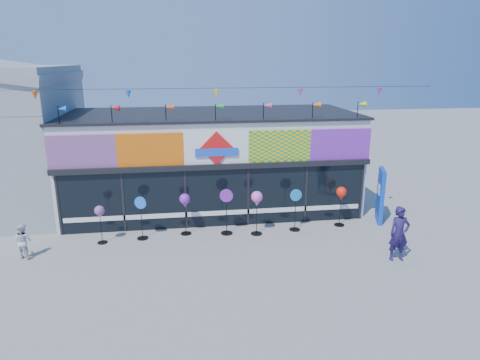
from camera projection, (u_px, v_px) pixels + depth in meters
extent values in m
plane|color=gray|center=(228.00, 266.00, 13.42)|extent=(80.00, 80.00, 0.00)
cube|color=silver|center=(211.00, 161.00, 18.58)|extent=(12.00, 5.00, 4.00)
cube|color=black|center=(217.00, 198.00, 16.38)|extent=(11.60, 0.12, 2.30)
cube|color=black|center=(217.00, 166.00, 16.00)|extent=(12.00, 0.30, 0.20)
cube|color=white|center=(217.00, 213.00, 16.51)|extent=(11.40, 0.10, 0.18)
cube|color=black|center=(211.00, 114.00, 18.02)|extent=(12.20, 5.20, 0.10)
cube|color=black|center=(59.00, 205.00, 15.56)|extent=(0.08, 0.14, 2.30)
cube|color=black|center=(123.00, 202.00, 15.88)|extent=(0.08, 0.14, 2.30)
cube|color=black|center=(186.00, 199.00, 16.20)|extent=(0.08, 0.14, 2.30)
cube|color=black|center=(248.00, 196.00, 16.53)|extent=(0.08, 0.14, 2.30)
cube|color=black|center=(306.00, 194.00, 16.85)|extent=(0.08, 0.14, 2.30)
cube|color=black|center=(361.00, 191.00, 17.17)|extent=(0.08, 0.14, 2.30)
cube|color=red|center=(82.00, 152.00, 15.16)|extent=(2.40, 0.08, 1.20)
cube|color=orange|center=(151.00, 150.00, 15.49)|extent=(2.40, 0.08, 1.20)
cube|color=white|center=(216.00, 148.00, 15.83)|extent=(2.40, 0.08, 1.20)
cube|color=yellow|center=(280.00, 146.00, 16.16)|extent=(2.40, 0.08, 1.20)
cube|color=purple|center=(340.00, 144.00, 16.49)|extent=(2.40, 0.08, 1.20)
cube|color=red|center=(217.00, 148.00, 15.77)|extent=(1.27, 0.06, 1.27)
cube|color=blue|center=(217.00, 152.00, 15.79)|extent=(1.60, 0.05, 0.30)
cube|color=#D64787|center=(109.00, 204.00, 15.88)|extent=(0.78, 0.03, 0.78)
cube|color=#C7DB12|center=(146.00, 196.00, 16.00)|extent=(0.92, 0.03, 0.92)
cube|color=#6A24AA|center=(182.00, 190.00, 16.14)|extent=(0.78, 0.03, 0.78)
cube|color=green|center=(217.00, 199.00, 16.43)|extent=(0.92, 0.03, 0.92)
cube|color=red|center=(252.00, 194.00, 16.58)|extent=(0.78, 0.03, 0.78)
cube|color=red|center=(285.00, 186.00, 16.69)|extent=(0.92, 0.03, 0.92)
cube|color=red|center=(318.00, 196.00, 17.01)|extent=(0.78, 0.03, 0.78)
cylinder|color=black|center=(59.00, 116.00, 14.94)|extent=(0.03, 0.03, 0.70)
cone|color=blue|center=(62.00, 109.00, 14.89)|extent=(0.30, 0.22, 0.22)
cylinder|color=black|center=(112.00, 115.00, 15.19)|extent=(0.03, 0.03, 0.70)
cone|color=red|center=(115.00, 108.00, 15.14)|extent=(0.30, 0.22, 0.22)
cylinder|color=black|center=(166.00, 114.00, 15.45)|extent=(0.03, 0.03, 0.70)
cone|color=#FD4C0D|center=(169.00, 107.00, 15.40)|extent=(0.30, 0.22, 0.22)
cylinder|color=black|center=(215.00, 113.00, 15.70)|extent=(0.03, 0.03, 0.70)
cone|color=green|center=(219.00, 106.00, 15.65)|extent=(0.30, 0.22, 0.22)
cylinder|color=black|center=(263.00, 112.00, 15.95)|extent=(0.03, 0.03, 0.70)
cone|color=#D64774|center=(267.00, 106.00, 15.90)|extent=(0.30, 0.22, 0.22)
cylinder|color=black|center=(313.00, 112.00, 16.22)|extent=(0.03, 0.03, 0.70)
cone|color=orange|center=(316.00, 105.00, 16.17)|extent=(0.30, 0.22, 0.22)
cylinder|color=black|center=(358.00, 111.00, 16.47)|extent=(0.03, 0.03, 0.70)
cone|color=#BADD12|center=(362.00, 104.00, 16.42)|extent=(0.30, 0.22, 0.22)
cylinder|color=black|center=(217.00, 88.00, 14.82)|extent=(16.00, 0.01, 0.01)
cone|color=#DA5914|center=(35.00, 95.00, 14.04)|extent=(0.20, 0.20, 0.28)
cone|color=blue|center=(128.00, 94.00, 14.46)|extent=(0.20, 0.20, 0.28)
cone|color=#F1FF15|center=(217.00, 93.00, 14.87)|extent=(0.20, 0.20, 0.28)
cone|color=#D4467E|center=(300.00, 92.00, 15.29)|extent=(0.20, 0.20, 0.28)
cone|color=#BE28B3|center=(379.00, 92.00, 15.71)|extent=(0.20, 0.20, 0.28)
cube|color=#0C3FBD|center=(380.00, 196.00, 16.90)|extent=(0.50, 1.07, 2.14)
cube|color=white|center=(379.00, 189.00, 16.81)|extent=(0.20, 0.47, 0.38)
cylinder|color=black|center=(103.00, 242.00, 15.13)|extent=(0.35, 0.35, 0.03)
cylinder|color=black|center=(101.00, 227.00, 14.97)|extent=(0.02, 0.02, 1.14)
sphere|color=#F050CA|center=(99.00, 211.00, 14.81)|extent=(0.35, 0.35, 0.35)
cone|color=#F050CA|center=(100.00, 216.00, 14.87)|extent=(0.18, 0.18, 0.16)
cylinder|color=black|center=(143.00, 238.00, 15.49)|extent=(0.41, 0.41, 0.03)
cylinder|color=black|center=(142.00, 221.00, 15.31)|extent=(0.02, 0.02, 1.32)
cylinder|color=blue|center=(140.00, 203.00, 15.12)|extent=(0.43, 0.21, 0.45)
cylinder|color=black|center=(186.00, 233.00, 15.91)|extent=(0.40, 0.40, 0.03)
cylinder|color=black|center=(185.00, 217.00, 15.73)|extent=(0.02, 0.02, 1.29)
sphere|color=purple|center=(185.00, 199.00, 15.54)|extent=(0.40, 0.40, 0.40)
cone|color=purple|center=(185.00, 205.00, 15.61)|extent=(0.20, 0.20, 0.18)
cylinder|color=black|center=(227.00, 233.00, 15.94)|extent=(0.44, 0.44, 0.03)
cylinder|color=black|center=(227.00, 215.00, 15.74)|extent=(0.03, 0.03, 1.43)
cylinder|color=purple|center=(226.00, 196.00, 15.54)|extent=(0.48, 0.13, 0.48)
cylinder|color=black|center=(256.00, 234.00, 15.90)|extent=(0.42, 0.42, 0.03)
cylinder|color=black|center=(257.00, 216.00, 15.71)|extent=(0.03, 0.03, 1.37)
sphere|color=#F551DC|center=(257.00, 197.00, 15.50)|extent=(0.42, 0.42, 0.42)
cone|color=#F551DC|center=(257.00, 204.00, 15.58)|extent=(0.21, 0.21, 0.19)
cylinder|color=black|center=(295.00, 230.00, 16.28)|extent=(0.41, 0.41, 0.03)
cylinder|color=black|center=(295.00, 213.00, 16.09)|extent=(0.02, 0.02, 1.34)
cylinder|color=#1885CD|center=(296.00, 195.00, 15.90)|extent=(0.46, 0.10, 0.45)
cylinder|color=black|center=(339.00, 225.00, 16.73)|extent=(0.40, 0.40, 0.03)
cylinder|color=black|center=(340.00, 209.00, 16.55)|extent=(0.02, 0.02, 1.29)
sphere|color=#FD230D|center=(341.00, 192.00, 16.36)|extent=(0.40, 0.40, 0.40)
cone|color=#FD230D|center=(341.00, 198.00, 16.43)|extent=(0.20, 0.20, 0.18)
imported|color=#211646|center=(399.00, 234.00, 13.63)|extent=(0.67, 0.45, 1.80)
imported|color=silver|center=(23.00, 241.00, 13.86)|extent=(0.66, 0.55, 1.17)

